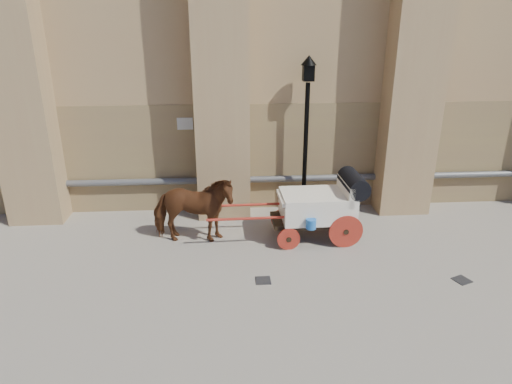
{
  "coord_description": "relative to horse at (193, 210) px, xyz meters",
  "views": [
    {
      "loc": [
        -0.91,
        -8.16,
        5.2
      ],
      "look_at": [
        -0.23,
        1.96,
        1.27
      ],
      "focal_mm": 32.0,
      "sensor_mm": 36.0,
      "label": 1
    }
  ],
  "objects": [
    {
      "name": "ground",
      "position": [
        1.75,
        -1.95,
        -0.85
      ],
      "size": [
        90.0,
        90.0,
        0.0
      ],
      "primitive_type": "plane",
      "color": "gray",
      "rests_on": "ground"
    },
    {
      "name": "horse",
      "position": [
        0.0,
        0.0,
        0.0
      ],
      "size": [
        2.07,
        1.06,
        1.7
      ],
      "primitive_type": "imported",
      "rotation": [
        0.0,
        0.0,
        1.5
      ],
      "color": "brown",
      "rests_on": "ground"
    },
    {
      "name": "carriage",
      "position": [
        3.15,
        0.02,
        0.05
      ],
      "size": [
        3.85,
        1.39,
        1.67
      ],
      "rotation": [
        0.0,
        0.0,
        0.03
      ],
      "color": "black",
      "rests_on": "ground"
    },
    {
      "name": "street_lamp",
      "position": [
        2.96,
        1.59,
        1.44
      ],
      "size": [
        0.4,
        0.4,
        4.28
      ],
      "color": "black",
      "rests_on": "ground"
    },
    {
      "name": "drain_grate_near",
      "position": [
        1.55,
        -1.89,
        -0.84
      ],
      "size": [
        0.33,
        0.33,
        0.01
      ],
      "primitive_type": "cube",
      "rotation": [
        0.0,
        0.0,
        0.02
      ],
      "color": "black",
      "rests_on": "ground"
    },
    {
      "name": "drain_grate_far",
      "position": [
        5.72,
        -2.16,
        -0.84
      ],
      "size": [
        0.42,
        0.42,
        0.01
      ],
      "primitive_type": "cube",
      "rotation": [
        0.0,
        0.0,
        0.39
      ],
      "color": "black",
      "rests_on": "ground"
    }
  ]
}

